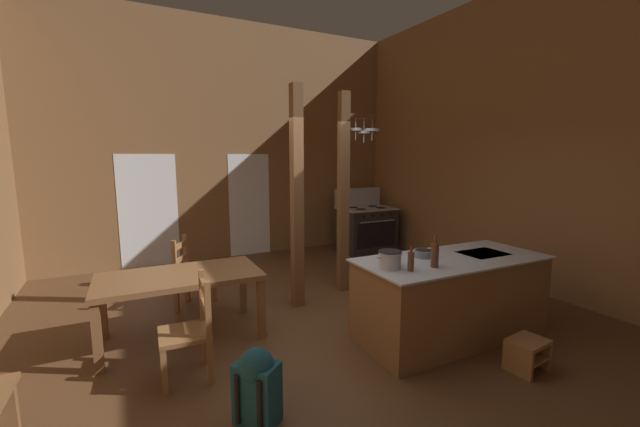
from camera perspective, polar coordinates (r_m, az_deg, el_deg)
ground_plane at (r=4.65m, az=0.60°, el=-17.84°), size 7.67×8.56×0.10m
wall_back at (r=7.88m, az=-13.21°, el=10.28°), size 7.67×0.14×4.57m
wall_right at (r=6.59m, az=29.07°, el=9.82°), size 0.14×8.56×4.57m
glazed_door_back_left at (r=7.63m, az=-24.05°, el=0.33°), size 1.00×0.01×2.05m
glazed_panel_back_right at (r=7.96m, az=-10.38°, el=1.24°), size 0.84×0.01×2.05m
kitchen_island at (r=4.64m, az=18.76°, el=-11.65°), size 2.18×1.01×0.91m
stove_range at (r=8.26m, az=6.87°, el=-2.23°), size 1.15×0.84×1.32m
support_post_with_pot_rack at (r=5.67m, az=3.80°, el=4.05°), size 0.65×0.25×2.92m
support_post_center at (r=5.05m, az=-3.44°, el=2.21°), size 0.14×0.14×2.92m
step_stool at (r=4.35m, az=28.37°, el=-17.60°), size 0.39×0.32×0.30m
dining_table at (r=4.55m, az=-20.01°, el=-9.49°), size 1.72×0.94×0.74m
ladderback_chair_near_window at (r=3.83m, az=-18.63°, el=-16.09°), size 0.46×0.46×0.95m
ladderback_chair_by_post at (r=5.50m, az=-18.54°, el=-8.47°), size 0.60×0.60×0.95m
backpack at (r=3.21m, az=-9.29°, el=-23.66°), size 0.39×0.39×0.60m
stockpot_on_counter at (r=3.92m, az=10.31°, el=-6.72°), size 0.30×0.23×0.18m
mixing_bowl_on_counter at (r=4.44m, az=15.11°, el=-5.74°), size 0.22×0.22×0.08m
bottle_tall_on_counter at (r=4.05m, az=16.66°, el=-5.82°), size 0.08×0.08×0.33m
bottle_short_on_counter at (r=3.87m, az=13.31°, el=-6.85°), size 0.06×0.06×0.25m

